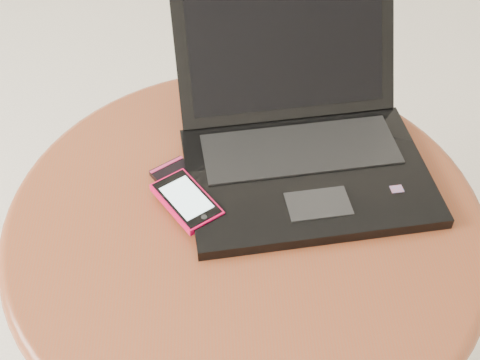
{
  "coord_description": "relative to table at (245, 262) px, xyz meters",
  "views": [
    {
      "loc": [
        0.04,
        -0.48,
        1.17
      ],
      "look_at": [
        0.07,
        0.09,
        0.58
      ],
      "focal_mm": 47.74,
      "sensor_mm": 36.0,
      "label": 1
    }
  ],
  "objects": [
    {
      "name": "phone_pink",
      "position": [
        -0.08,
        0.01,
        0.13
      ],
      "size": [
        0.1,
        0.12,
        0.01
      ],
      "color": "#D50940",
      "rests_on": "phone_black"
    },
    {
      "name": "phone_black",
      "position": [
        -0.08,
        0.05,
        0.12
      ],
      "size": [
        0.1,
        0.11,
        0.01
      ],
      "color": "black",
      "rests_on": "table"
    },
    {
      "name": "table",
      "position": [
        0.0,
        0.0,
        0.0
      ],
      "size": [
        0.66,
        0.66,
        0.52
      ],
      "color": "#5B2A11",
      "rests_on": "ground"
    },
    {
      "name": "laptop",
      "position": [
        0.08,
        0.1,
        0.15
      ],
      "size": [
        0.37,
        0.37,
        0.2
      ],
      "color": "black",
      "rests_on": "table"
    }
  ]
}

